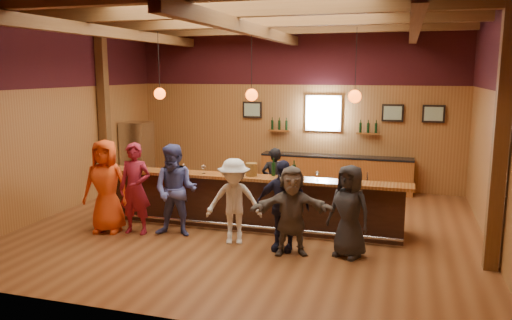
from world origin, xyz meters
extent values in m
plane|color=brown|center=(0.00, 0.00, 0.00)|extent=(9.00, 9.00, 0.00)
cube|color=brown|center=(0.00, 4.00, 2.25)|extent=(9.00, 0.04, 4.50)
cube|color=brown|center=(0.00, -4.00, 2.25)|extent=(9.00, 0.04, 4.50)
cube|color=brown|center=(-4.50, 0.00, 2.25)|extent=(0.04, 8.00, 4.50)
cube|color=brown|center=(4.50, 0.00, 2.25)|extent=(0.04, 8.00, 4.50)
cube|color=brown|center=(0.00, 0.00, 4.50)|extent=(9.00, 8.00, 0.04)
cube|color=#340E12|center=(0.00, 3.98, 3.65)|extent=(9.00, 0.01, 1.70)
cube|color=#340E12|center=(-4.48, 0.00, 3.65)|extent=(0.01, 8.00, 1.70)
cube|color=#340E12|center=(4.48, 0.00, 3.65)|extent=(0.01, 8.00, 1.70)
cube|color=#543418|center=(-4.35, 1.50, 2.25)|extent=(0.22, 0.22, 4.50)
cube|color=#543418|center=(4.35, -1.00, 2.25)|extent=(0.22, 0.22, 4.50)
cube|color=#543418|center=(0.00, -1.00, 4.20)|extent=(8.80, 0.20, 0.25)
cube|color=#543418|center=(0.00, 1.00, 4.20)|extent=(8.80, 0.20, 0.25)
cube|color=#543418|center=(0.00, 3.00, 4.20)|extent=(8.80, 0.20, 0.25)
cube|color=#543418|center=(-3.00, 0.00, 3.95)|extent=(0.18, 7.80, 0.22)
cube|color=#543418|center=(0.00, 0.00, 3.95)|extent=(0.18, 7.80, 0.22)
cube|color=#543418|center=(3.00, 0.00, 3.95)|extent=(0.18, 7.80, 0.22)
cube|color=black|center=(0.00, 0.00, 0.53)|extent=(6.00, 0.60, 1.05)
cube|color=brown|center=(0.00, -0.18, 1.08)|extent=(6.30, 0.50, 0.06)
cube|color=black|center=(0.00, 0.38, 0.93)|extent=(6.00, 0.48, 0.05)
cube|color=black|center=(0.00, 0.38, 0.45)|extent=(6.00, 0.48, 0.90)
cube|color=silver|center=(2.00, 0.38, 0.88)|extent=(0.45, 0.40, 0.14)
cube|color=silver|center=(2.50, 0.38, 0.88)|extent=(0.45, 0.40, 0.14)
cylinder|color=silver|center=(0.00, -0.42, 0.15)|extent=(6.00, 0.06, 0.06)
cube|color=brown|center=(1.20, 3.72, 0.45)|extent=(4.00, 0.50, 0.90)
cube|color=black|center=(1.20, 3.72, 0.93)|extent=(4.00, 0.52, 0.05)
cube|color=silver|center=(0.80, 3.95, 2.05)|extent=(0.95, 0.08, 0.95)
cube|color=white|center=(0.80, 3.90, 2.05)|extent=(0.78, 0.01, 0.78)
cube|color=black|center=(-1.20, 3.94, 2.10)|extent=(0.55, 0.04, 0.45)
cube|color=silver|center=(-1.20, 3.92, 2.10)|extent=(0.45, 0.01, 0.35)
cube|color=black|center=(2.60, 3.94, 2.10)|extent=(0.55, 0.04, 0.45)
cube|color=silver|center=(2.60, 3.92, 2.10)|extent=(0.45, 0.01, 0.35)
cube|color=black|center=(3.60, 3.94, 2.10)|extent=(0.55, 0.04, 0.45)
cube|color=silver|center=(3.60, 3.92, 2.10)|extent=(0.45, 0.01, 0.35)
cube|color=brown|center=(-0.40, 3.88, 1.55)|extent=(0.60, 0.18, 0.04)
cylinder|color=black|center=(-0.60, 3.88, 1.70)|extent=(0.07, 0.07, 0.26)
cylinder|color=black|center=(-0.40, 3.88, 1.70)|extent=(0.07, 0.07, 0.26)
cylinder|color=black|center=(-0.20, 3.88, 1.70)|extent=(0.07, 0.07, 0.26)
cube|color=brown|center=(2.00, 3.88, 1.55)|extent=(0.60, 0.18, 0.04)
cylinder|color=black|center=(1.80, 3.88, 1.70)|extent=(0.07, 0.07, 0.26)
cylinder|color=black|center=(2.00, 3.88, 1.70)|extent=(0.07, 0.07, 0.26)
cylinder|color=black|center=(2.20, 3.88, 1.70)|extent=(0.07, 0.07, 0.26)
cylinder|color=black|center=(-2.00, 0.00, 3.33)|extent=(0.01, 0.01, 1.25)
sphere|color=#FF4F0C|center=(-2.00, 0.00, 2.70)|extent=(0.24, 0.24, 0.24)
cylinder|color=black|center=(0.00, 0.00, 3.33)|extent=(0.01, 0.01, 1.25)
sphere|color=#FF4F0C|center=(0.00, 0.00, 2.70)|extent=(0.24, 0.24, 0.24)
cylinder|color=black|center=(2.00, 0.00, 3.33)|extent=(0.01, 0.01, 1.25)
sphere|color=#FF4F0C|center=(2.00, 0.00, 2.70)|extent=(0.24, 0.24, 0.24)
cube|color=silver|center=(-4.10, 2.60, 0.90)|extent=(0.70, 0.70, 1.80)
imported|color=#DD4614|center=(-2.67, -1.09, 0.93)|extent=(0.99, 0.74, 1.85)
imported|color=maroon|center=(-2.07, -1.02, 0.90)|extent=(0.68, 0.46, 1.80)
imported|color=#4A5094|center=(-1.25, -0.93, 0.90)|extent=(0.94, 0.78, 1.80)
imported|color=silver|center=(-0.03, -1.02, 0.80)|extent=(1.15, 0.84, 1.60)
imported|color=#191B33|center=(0.91, -1.11, 0.82)|extent=(0.97, 0.42, 1.64)
imported|color=#594F47|center=(1.11, -1.27, 0.78)|extent=(1.52, 0.85, 1.57)
imported|color=black|center=(2.08, -1.09, 0.80)|extent=(0.92, 0.78, 1.61)
imported|color=black|center=(0.23, 0.93, 0.76)|extent=(0.64, 0.52, 1.53)
cylinder|color=olive|center=(0.04, -0.14, 1.24)|extent=(0.23, 0.23, 0.25)
cylinder|color=black|center=(0.46, -0.02, 1.24)|extent=(0.08, 0.08, 0.27)
cylinder|color=black|center=(0.46, -0.02, 1.42)|extent=(0.03, 0.03, 0.09)
cylinder|color=black|center=(0.88, -0.05, 1.24)|extent=(0.07, 0.07, 0.25)
cylinder|color=black|center=(0.88, -0.05, 1.41)|extent=(0.03, 0.03, 0.09)
cylinder|color=silver|center=(-2.45, -0.23, 1.11)|extent=(0.06, 0.06, 0.01)
cylinder|color=silver|center=(-2.45, -0.23, 1.16)|extent=(0.01, 0.01, 0.09)
sphere|color=silver|center=(-2.45, -0.23, 1.24)|extent=(0.07, 0.07, 0.07)
cylinder|color=silver|center=(-1.76, -0.17, 1.11)|extent=(0.07, 0.07, 0.01)
cylinder|color=silver|center=(-1.76, -0.17, 1.17)|extent=(0.01, 0.01, 0.10)
sphere|color=silver|center=(-1.76, -0.17, 1.25)|extent=(0.08, 0.08, 0.08)
cylinder|color=silver|center=(-1.43, -0.17, 1.11)|extent=(0.06, 0.06, 0.01)
cylinder|color=silver|center=(-1.43, -0.17, 1.16)|extent=(0.01, 0.01, 0.09)
sphere|color=silver|center=(-1.43, -0.17, 1.24)|extent=(0.07, 0.07, 0.07)
cylinder|color=silver|center=(-0.95, -0.23, 1.11)|extent=(0.07, 0.07, 0.01)
cylinder|color=silver|center=(-0.95, -0.23, 1.17)|extent=(0.01, 0.01, 0.10)
sphere|color=silver|center=(-0.95, -0.23, 1.25)|extent=(0.08, 0.08, 0.08)
cylinder|color=silver|center=(-0.51, -0.09, 1.11)|extent=(0.07, 0.07, 0.01)
cylinder|color=silver|center=(-0.51, -0.09, 1.17)|extent=(0.01, 0.01, 0.10)
sphere|color=silver|center=(-0.51, -0.09, 1.25)|extent=(0.08, 0.08, 0.08)
cylinder|color=silver|center=(0.83, -0.14, 1.11)|extent=(0.08, 0.08, 0.01)
cylinder|color=silver|center=(0.83, -0.14, 1.17)|extent=(0.01, 0.01, 0.11)
sphere|color=silver|center=(0.83, -0.14, 1.26)|extent=(0.09, 0.09, 0.09)
cylinder|color=silver|center=(1.37, -0.22, 1.11)|extent=(0.07, 0.07, 0.01)
cylinder|color=silver|center=(1.37, -0.22, 1.17)|extent=(0.01, 0.01, 0.10)
sphere|color=silver|center=(1.37, -0.22, 1.25)|extent=(0.08, 0.08, 0.08)
cylinder|color=silver|center=(2.16, -0.26, 1.11)|extent=(0.07, 0.07, 0.01)
cylinder|color=silver|center=(2.16, -0.26, 1.17)|extent=(0.01, 0.01, 0.10)
sphere|color=silver|center=(2.16, -0.26, 1.25)|extent=(0.08, 0.08, 0.08)
camera|label=1|loc=(2.91, -9.42, 3.15)|focal=35.00mm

